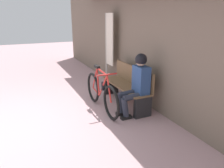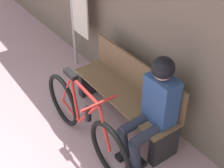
# 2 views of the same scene
# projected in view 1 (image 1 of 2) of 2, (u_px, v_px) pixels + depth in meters

# --- Properties ---
(ground_plane) EXTENTS (24.00, 24.00, 0.00)m
(ground_plane) POSITION_uv_depth(u_px,v_px,m) (12.00, 128.00, 3.87)
(ground_plane) COLOR #C69EA3
(storefront_wall) EXTENTS (12.00, 0.56, 3.20)m
(storefront_wall) POSITION_uv_depth(u_px,v_px,m) (149.00, 27.00, 4.46)
(storefront_wall) COLOR #756656
(storefront_wall) RESTS_ON ground_plane
(park_bench_near) EXTENTS (1.57, 0.42, 0.84)m
(park_bench_near) POSITION_uv_depth(u_px,v_px,m) (127.00, 87.00, 4.81)
(park_bench_near) COLOR brown
(park_bench_near) RESTS_ON ground_plane
(bicycle) EXTENTS (1.66, 0.40, 0.90)m
(bicycle) POSITION_uv_depth(u_px,v_px,m) (101.00, 93.00, 4.51)
(bicycle) COLOR black
(bicycle) RESTS_ON ground_plane
(person_seated) EXTENTS (0.34, 0.59, 1.22)m
(person_seated) POSITION_uv_depth(u_px,v_px,m) (137.00, 81.00, 4.18)
(person_seated) COLOR #2D3342
(person_seated) RESTS_ON ground_plane
(banner_pole) EXTENTS (0.45, 0.05, 1.95)m
(banner_pole) POSITION_uv_depth(u_px,v_px,m) (109.00, 43.00, 5.82)
(banner_pole) COLOR #B7B2A8
(banner_pole) RESTS_ON ground_plane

